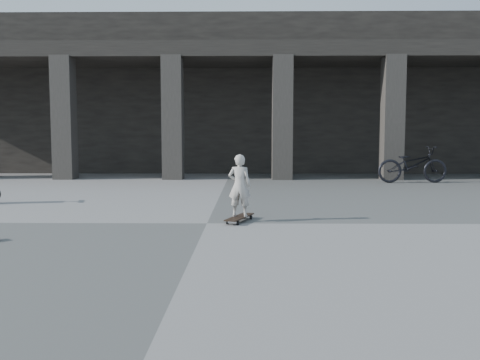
{
  "coord_description": "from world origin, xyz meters",
  "views": [
    {
      "loc": [
        0.66,
        -8.14,
        1.41
      ],
      "look_at": [
        0.53,
        0.67,
        0.65
      ],
      "focal_mm": 38.0,
      "sensor_mm": 36.0,
      "label": 1
    }
  ],
  "objects": [
    {
      "name": "bicycle",
      "position": [
        5.66,
        7.3,
        0.55
      ],
      "size": [
        2.15,
        0.87,
        1.11
      ],
      "primitive_type": "imported",
      "rotation": [
        0.0,
        0.0,
        1.63
      ],
      "color": "black",
      "rests_on": "ground"
    },
    {
      "name": "colonnade",
      "position": [
        -0.0,
        13.77,
        3.03
      ],
      "size": [
        28.0,
        8.82,
        6.0
      ],
      "color": "black",
      "rests_on": "ground"
    },
    {
      "name": "ground",
      "position": [
        0.0,
        0.0,
        0.0
      ],
      "size": [
        90.0,
        90.0,
        0.0
      ],
      "primitive_type": "plane",
      "color": "#4F4F4D",
      "rests_on": "ground"
    },
    {
      "name": "longboard",
      "position": [
        0.53,
        0.17,
        0.07
      ],
      "size": [
        0.49,
        0.89,
        0.09
      ],
      "rotation": [
        0.0,
        0.0,
        1.22
      ],
      "color": "black",
      "rests_on": "ground"
    },
    {
      "name": "child",
      "position": [
        0.53,
        0.17,
        0.6
      ],
      "size": [
        0.41,
        0.3,
        1.03
      ],
      "primitive_type": "imported",
      "rotation": [
        0.0,
        0.0,
        2.98
      ],
      "color": "#B8B1A6",
      "rests_on": "longboard"
    }
  ]
}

